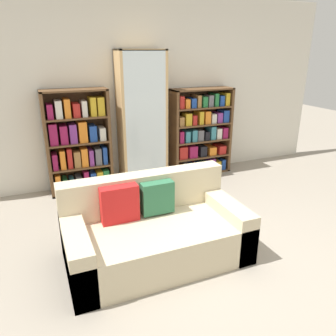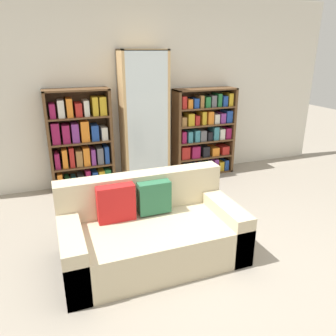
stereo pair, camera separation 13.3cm
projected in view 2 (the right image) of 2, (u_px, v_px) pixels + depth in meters
name	position (u px, v px, depth m)	size (l,w,h in m)	color
ground_plane	(221.00, 269.00, 3.07)	(16.00, 16.00, 0.00)	gray
wall_back	(140.00, 92.00, 4.89)	(6.48, 0.06, 2.70)	silver
couch	(150.00, 232.00, 3.19)	(1.70, 0.91, 0.77)	beige
bookshelf_left	(81.00, 144.00, 4.62)	(0.88, 0.32, 1.45)	brown
display_cabinet	(144.00, 120.00, 4.83)	(0.68, 0.36, 1.95)	tan
bookshelf_right	(204.00, 133.00, 5.27)	(1.00, 0.32, 1.38)	brown
wine_bottle	(192.00, 188.00, 4.45)	(0.08, 0.08, 0.40)	#192333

